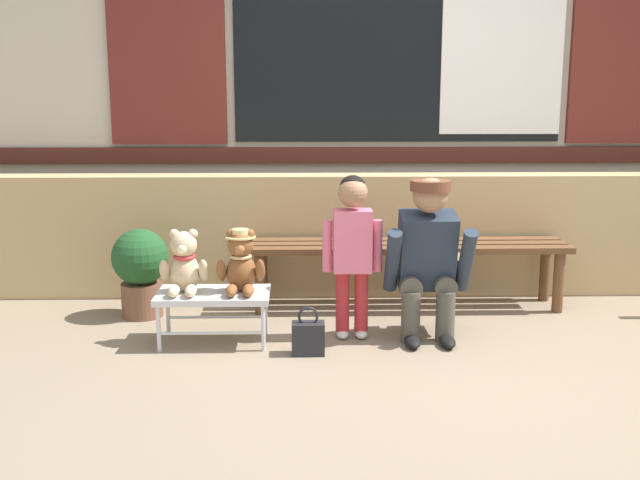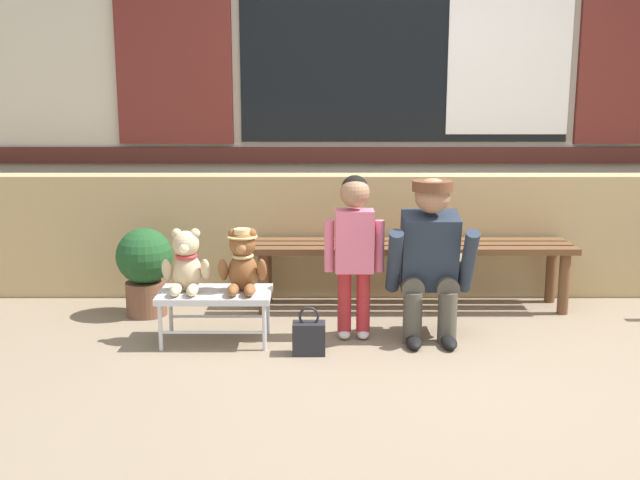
% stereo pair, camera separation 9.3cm
% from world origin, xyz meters
% --- Properties ---
extents(ground_plane, '(60.00, 60.00, 0.00)m').
position_xyz_m(ground_plane, '(0.00, 0.00, 0.00)').
color(ground_plane, '#84725B').
extents(brick_low_wall, '(7.96, 0.25, 0.85)m').
position_xyz_m(brick_low_wall, '(0.00, 1.43, 0.42)').
color(brick_low_wall, tan).
rests_on(brick_low_wall, ground).
extents(shop_facade, '(8.12, 0.26, 3.25)m').
position_xyz_m(shop_facade, '(0.00, 1.94, 1.64)').
color(shop_facade, beige).
rests_on(shop_facade, ground).
extents(wooden_bench_long, '(2.10, 0.40, 0.44)m').
position_xyz_m(wooden_bench_long, '(-0.01, 1.06, 0.37)').
color(wooden_bench_long, brown).
rests_on(wooden_bench_long, ground).
extents(small_display_bench, '(0.64, 0.36, 0.30)m').
position_xyz_m(small_display_bench, '(-1.22, 0.37, 0.27)').
color(small_display_bench, silver).
rests_on(small_display_bench, ground).
extents(teddy_bear_plain, '(0.28, 0.26, 0.36)m').
position_xyz_m(teddy_bear_plain, '(-1.38, 0.37, 0.46)').
color(teddy_bear_plain, '#CCB289').
rests_on(teddy_bear_plain, small_display_bench).
extents(teddy_bear_with_hat, '(0.28, 0.27, 0.36)m').
position_xyz_m(teddy_bear_with_hat, '(-1.06, 0.37, 0.47)').
color(teddy_bear_with_hat, brown).
rests_on(teddy_bear_with_hat, small_display_bench).
extents(child_standing, '(0.35, 0.18, 0.96)m').
position_xyz_m(child_standing, '(-0.42, 0.45, 0.59)').
color(child_standing, '#B7282D').
rests_on(child_standing, ground).
extents(adult_crouching, '(0.50, 0.49, 0.95)m').
position_xyz_m(adult_crouching, '(0.02, 0.43, 0.48)').
color(adult_crouching, '#4C473D').
rests_on(adult_crouching, ground).
extents(handbag_on_ground, '(0.18, 0.11, 0.27)m').
position_xyz_m(handbag_on_ground, '(-0.68, 0.16, 0.10)').
color(handbag_on_ground, '#232328').
rests_on(handbag_on_ground, ground).
extents(potted_plant, '(0.36, 0.36, 0.57)m').
position_xyz_m(potted_plant, '(-1.74, 0.90, 0.32)').
color(potted_plant, brown).
rests_on(potted_plant, ground).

